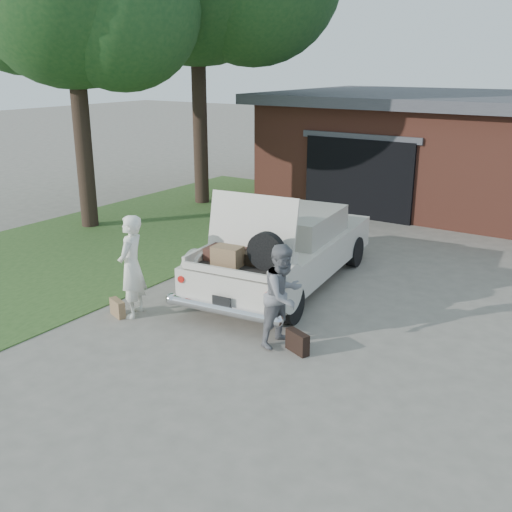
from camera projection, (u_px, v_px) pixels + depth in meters
The scene contains 8 objects.
ground at pixel (236, 328), 9.90m from camera, with size 90.00×90.00×0.00m, color gray.
grass_strip at pixel (128, 235), 15.18m from camera, with size 6.00×16.00×0.02m, color #2D4C1E.
house at pixel (484, 150), 17.94m from camera, with size 12.80×7.80×3.30m.
sedan at pixel (285, 249), 11.64m from camera, with size 2.51×5.23×2.07m.
woman_left at pixel (131, 266), 10.16m from camera, with size 0.65×0.43×1.79m, color white.
woman_right at pixel (283, 295), 9.13m from camera, with size 0.79×0.61×1.62m, color slate.
suitcase_left at pixel (118, 308), 10.34m from camera, with size 0.39×0.12×0.30m, color #92714A.
suitcase_right at pixel (297, 342), 9.05m from camera, with size 0.43×0.14×0.33m, color black.
Camera 1 is at (5.30, -7.34, 4.20)m, focal length 42.00 mm.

